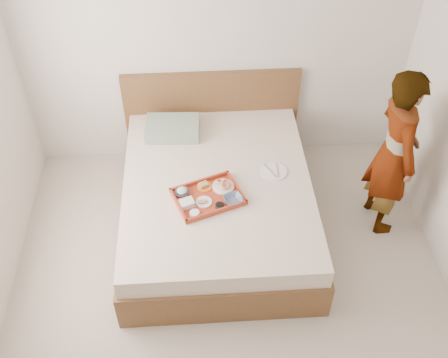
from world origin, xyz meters
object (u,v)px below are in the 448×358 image
object	(u,v)px
tray	(208,196)
dinner_plate	(274,171)
bed	(217,203)
person	(394,153)

from	to	relation	value
tray	dinner_plate	bearing A→B (deg)	5.69
bed	tray	size ratio (longest dim) A/B	3.82
bed	dinner_plate	xyz separation A→B (m)	(0.48, 0.08, 0.27)
tray	person	bearing A→B (deg)	-13.53
tray	dinner_plate	size ratio (longest dim) A/B	2.36
dinner_plate	bed	bearing A→B (deg)	-170.35
bed	tray	bearing A→B (deg)	-113.55
tray	bed	bearing A→B (deg)	46.28
bed	dinner_plate	world-z (taller)	dinner_plate
dinner_plate	person	world-z (taller)	person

